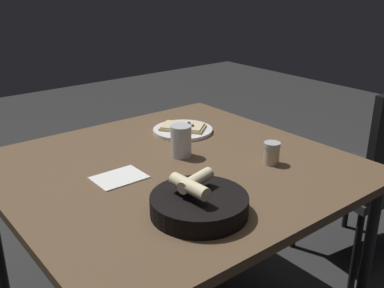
{
  "coord_description": "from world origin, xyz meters",
  "views": [
    {
      "loc": [
        0.82,
        1.12,
        1.32
      ],
      "look_at": [
        -0.09,
        -0.01,
        0.76
      ],
      "focal_mm": 41.67,
      "sensor_mm": 36.0,
      "label": 1
    }
  ],
  "objects_px": {
    "bread_basket": "(198,203)",
    "pepper_shaker": "(272,154)",
    "beer_glass": "(181,143)",
    "pizza_plate": "(183,129)",
    "chair_far": "(376,170)",
    "dining_table": "(174,178)"
  },
  "relations": [
    {
      "from": "bread_basket",
      "to": "pepper_shaker",
      "type": "relative_size",
      "value": 3.47
    },
    {
      "from": "beer_glass",
      "to": "pizza_plate",
      "type": "bearing_deg",
      "value": -128.93
    },
    {
      "from": "pizza_plate",
      "to": "beer_glass",
      "type": "xyz_separation_m",
      "value": [
        0.16,
        0.2,
        0.04
      ]
    },
    {
      "from": "chair_far",
      "to": "dining_table",
      "type": "bearing_deg",
      "value": -13.61
    },
    {
      "from": "pizza_plate",
      "to": "bread_basket",
      "type": "bearing_deg",
      "value": 56.03
    },
    {
      "from": "pepper_shaker",
      "to": "dining_table",
      "type": "bearing_deg",
      "value": -37.4
    },
    {
      "from": "bread_basket",
      "to": "pepper_shaker",
      "type": "xyz_separation_m",
      "value": [
        -0.41,
        -0.11,
        0.0
      ]
    },
    {
      "from": "dining_table",
      "to": "beer_glass",
      "type": "bearing_deg",
      "value": -146.69
    },
    {
      "from": "pizza_plate",
      "to": "bread_basket",
      "type": "height_order",
      "value": "bread_basket"
    },
    {
      "from": "dining_table",
      "to": "bread_basket",
      "type": "distance_m",
      "value": 0.35
    },
    {
      "from": "bread_basket",
      "to": "beer_glass",
      "type": "relative_size",
      "value": 2.35
    },
    {
      "from": "bread_basket",
      "to": "beer_glass",
      "type": "height_order",
      "value": "beer_glass"
    },
    {
      "from": "beer_glass",
      "to": "pepper_shaker",
      "type": "height_order",
      "value": "beer_glass"
    },
    {
      "from": "beer_glass",
      "to": "chair_far",
      "type": "xyz_separation_m",
      "value": [
        -0.88,
        0.27,
        -0.26
      ]
    },
    {
      "from": "bread_basket",
      "to": "pepper_shaker",
      "type": "height_order",
      "value": "bread_basket"
    },
    {
      "from": "bread_basket",
      "to": "beer_glass",
      "type": "xyz_separation_m",
      "value": [
        -0.21,
        -0.35,
        0.02
      ]
    },
    {
      "from": "pepper_shaker",
      "to": "chair_far",
      "type": "xyz_separation_m",
      "value": [
        -0.68,
        0.03,
        -0.24
      ]
    },
    {
      "from": "pepper_shaker",
      "to": "chair_far",
      "type": "relative_size",
      "value": 0.09
    },
    {
      "from": "pizza_plate",
      "to": "chair_far",
      "type": "bearing_deg",
      "value": 146.82
    },
    {
      "from": "pizza_plate",
      "to": "pepper_shaker",
      "type": "xyz_separation_m",
      "value": [
        -0.04,
        0.44,
        0.02
      ]
    },
    {
      "from": "dining_table",
      "to": "pepper_shaker",
      "type": "bearing_deg",
      "value": 142.6
    },
    {
      "from": "chair_far",
      "to": "pepper_shaker",
      "type": "bearing_deg",
      "value": -2.21
    }
  ]
}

